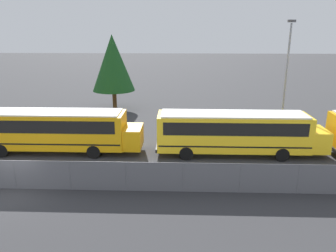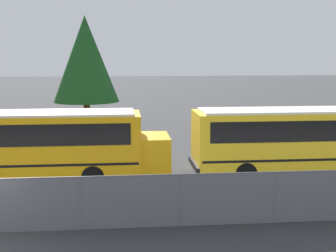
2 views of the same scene
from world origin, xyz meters
The scene contains 3 objects.
school_bus_2 centered at (0.24, 5.70, 1.78)m, with size 11.69×2.53×3.00m.
school_bus_3 centered at (12.97, 5.64, 1.78)m, with size 11.69×2.53×3.00m.
tree_2 centered at (1.98, 18.44, 5.03)m, with size 4.48×4.48×7.96m.
Camera 2 is at (4.42, -14.03, 5.40)m, focal length 50.00 mm.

